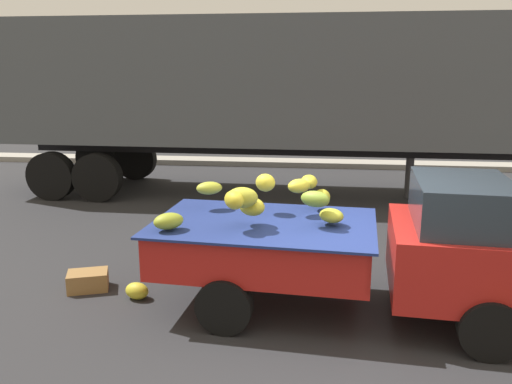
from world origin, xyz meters
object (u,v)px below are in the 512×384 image
(semi_trailer, at_px, (262,84))
(fallen_banana_bunch_near_tailgate, at_px, (137,291))
(produce_crate, at_px, (88,281))
(pickup_truck, at_px, (421,247))

(semi_trailer, relative_size, fallen_banana_bunch_near_tailgate, 37.97)
(fallen_banana_bunch_near_tailgate, height_order, produce_crate, produce_crate)
(semi_trailer, bearing_deg, pickup_truck, -67.00)
(semi_trailer, height_order, produce_crate, semi_trailer)
(fallen_banana_bunch_near_tailgate, distance_m, produce_crate, 0.78)
(semi_trailer, xyz_separation_m, produce_crate, (-1.76, -5.76, -2.42))
(pickup_truck, xyz_separation_m, fallen_banana_bunch_near_tailgate, (-3.48, 0.13, -0.78))
(fallen_banana_bunch_near_tailgate, bearing_deg, semi_trailer, 80.42)
(pickup_truck, height_order, fallen_banana_bunch_near_tailgate, pickup_truck)
(fallen_banana_bunch_near_tailgate, bearing_deg, pickup_truck, -2.11)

